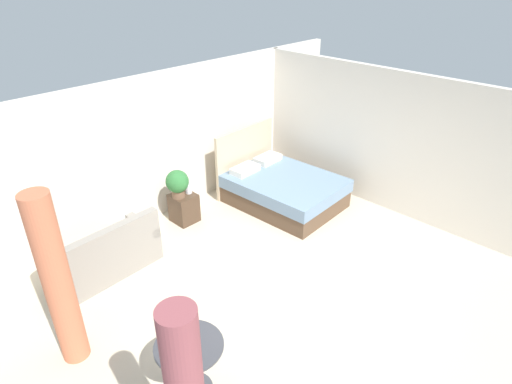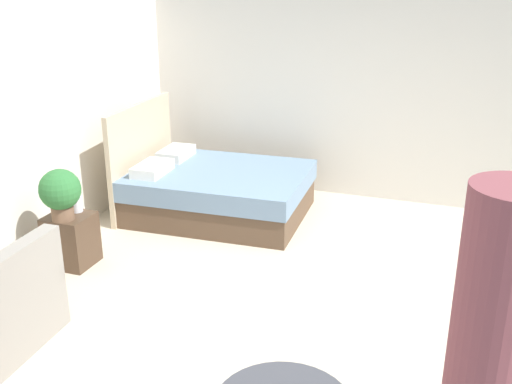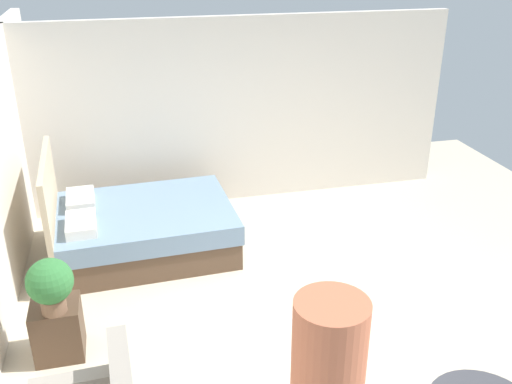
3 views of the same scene
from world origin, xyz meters
name	(u,v)px [view 2 (image 2 of 3)]	position (x,y,z in m)	size (l,w,h in m)	color
ground_plane	(299,306)	(0.00, 0.00, -0.01)	(9.01, 8.88, 0.02)	beige
wall_back	(10,137)	(0.00, 2.94, 1.28)	(9.01, 0.12, 2.56)	silver
wall_right	(366,99)	(3.00, 0.00, 1.28)	(0.12, 5.88, 2.56)	silver
bed	(214,189)	(1.72, 1.56, 0.32)	(1.65, 2.13, 1.30)	brown
nightstand	(71,240)	(0.02, 2.38, 0.26)	(0.41, 0.43, 0.53)	#473323
potted_plant	(60,192)	(-0.08, 2.36, 0.81)	(0.40, 0.40, 0.51)	brown
vase	(76,204)	(0.14, 2.36, 0.61)	(0.12, 0.12, 0.16)	silver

